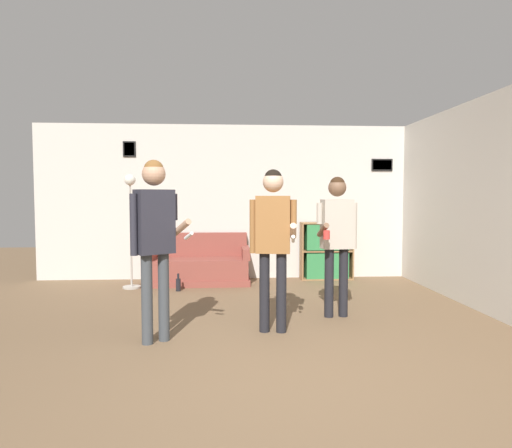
% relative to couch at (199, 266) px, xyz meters
% --- Properties ---
extents(ground_plane, '(20.00, 20.00, 0.00)m').
position_rel_couch_xyz_m(ground_plane, '(1.01, -4.34, -0.28)').
color(ground_plane, brown).
extents(wall_back, '(7.66, 0.08, 2.70)m').
position_rel_couch_xyz_m(wall_back, '(1.01, 0.42, 1.07)').
color(wall_back, beige).
rests_on(wall_back, ground_plane).
extents(wall_right, '(0.06, 7.14, 2.70)m').
position_rel_couch_xyz_m(wall_right, '(3.67, -1.98, 1.07)').
color(wall_right, beige).
rests_on(wall_right, ground_plane).
extents(couch, '(1.68, 0.80, 0.82)m').
position_rel_couch_xyz_m(couch, '(0.00, 0.00, 0.00)').
color(couch, brown).
rests_on(couch, ground_plane).
extents(bookshelf, '(0.91, 0.30, 1.00)m').
position_rel_couch_xyz_m(bookshelf, '(2.21, 0.20, 0.22)').
color(bookshelf, olive).
rests_on(bookshelf, ground_plane).
extents(floor_lamp, '(0.28, 0.28, 1.80)m').
position_rel_couch_xyz_m(floor_lamp, '(-1.04, -0.38, 0.86)').
color(floor_lamp, '#ADA89E').
rests_on(floor_lamp, ground_plane).
extents(person_player_foreground_left, '(0.61, 0.38, 1.81)m').
position_rel_couch_xyz_m(person_player_foreground_left, '(-0.24, -3.12, 0.85)').
color(person_player_foreground_left, '#3D4247').
rests_on(person_player_foreground_left, ground_plane).
extents(person_player_foreground_center, '(0.50, 0.51, 1.74)m').
position_rel_couch_xyz_m(person_player_foreground_center, '(0.95, -2.85, 0.80)').
color(person_player_foreground_center, black).
rests_on(person_player_foreground_center, ground_plane).
extents(person_watcher_holding_cup, '(0.50, 0.45, 1.69)m').
position_rel_couch_xyz_m(person_watcher_holding_cup, '(1.78, -2.28, 0.76)').
color(person_watcher_holding_cup, black).
rests_on(person_watcher_holding_cup, ground_plane).
extents(bottle_on_floor, '(0.08, 0.08, 0.27)m').
position_rel_couch_xyz_m(bottle_on_floor, '(-0.28, -0.66, -0.17)').
color(bottle_on_floor, black).
rests_on(bottle_on_floor, ground_plane).
extents(drinking_cup, '(0.08, 0.08, 0.12)m').
position_rel_couch_xyz_m(drinking_cup, '(2.23, 0.20, 0.78)').
color(drinking_cup, yellow).
rests_on(drinking_cup, bookshelf).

